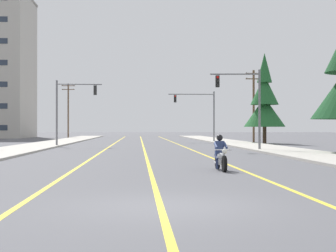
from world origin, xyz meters
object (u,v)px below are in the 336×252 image
utility_pole_right_far (254,103)px  utility_pole_left_far (68,108)px  traffic_signal_near_right (246,98)px  traffic_signal_near_left (70,103)px  motorcycle_with_rider (221,156)px  traffic_signal_mid_right (201,108)px  conifer_tree_right_verge_far (265,102)px

utility_pole_right_far → utility_pole_left_far: utility_pole_left_far is taller
traffic_signal_near_right → traffic_signal_near_left: size_ratio=1.00×
motorcycle_with_rider → utility_pole_left_far: 71.88m
traffic_signal_mid_right → utility_pole_left_far: 34.82m
traffic_signal_near_left → traffic_signal_mid_right: same height
traffic_signal_mid_right → utility_pole_right_far: (6.36, -0.90, 0.56)m
traffic_signal_mid_right → utility_pole_right_far: size_ratio=0.71×
motorcycle_with_rider → utility_pole_left_far: bearing=102.5°
motorcycle_with_rider → traffic_signal_mid_right: traffic_signal_mid_right is taller
utility_pole_right_far → traffic_signal_near_right: bearing=-104.3°
traffic_signal_near_left → utility_pole_right_far: utility_pole_right_far is taller
traffic_signal_near_left → traffic_signal_near_right: bearing=-33.9°
conifer_tree_right_verge_far → utility_pole_right_far: bearing=90.8°
motorcycle_with_rider → traffic_signal_near_right: size_ratio=0.35×
traffic_signal_near_right → traffic_signal_mid_right: 23.44m
traffic_signal_near_right → conifer_tree_right_verge_far: bearing=71.5°
motorcycle_with_rider → conifer_tree_right_verge_far: bearing=73.2°
traffic_signal_near_left → conifer_tree_right_verge_far: size_ratio=0.61×
traffic_signal_near_right → conifer_tree_right_verge_far: conifer_tree_right_verge_far is taller
motorcycle_with_rider → conifer_tree_right_verge_far: (10.68, 35.47, 4.04)m
motorcycle_with_rider → utility_pole_right_far: bearing=75.3°
traffic_signal_mid_right → utility_pole_right_far: 6.44m
traffic_signal_mid_right → conifer_tree_right_verge_far: size_ratio=0.61×
traffic_signal_near_left → utility_pole_left_far: 42.62m
utility_pole_left_far → conifer_tree_right_verge_far: 43.41m
motorcycle_with_rider → conifer_tree_right_verge_far: conifer_tree_right_verge_far is taller
traffic_signal_mid_right → motorcycle_with_rider: bearing=-95.9°
motorcycle_with_rider → traffic_signal_mid_right: 41.79m
traffic_signal_mid_right → utility_pole_left_far: bearing=124.7°
utility_pole_right_far → conifer_tree_right_verge_far: bearing=-89.2°
utility_pole_right_far → utility_pole_left_far: bearing=131.6°
traffic_signal_near_left → utility_pole_right_far: (20.37, 12.71, 0.64)m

